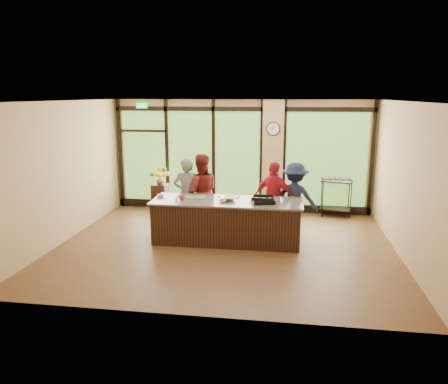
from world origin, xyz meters
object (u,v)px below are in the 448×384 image
(island_base, at_px, (227,222))
(roasting_pan, at_px, (263,201))
(cook_right, at_px, (295,198))
(flower_stand, at_px, (161,198))
(cook_left, at_px, (187,194))
(bar_cart, at_px, (336,192))

(island_base, bearing_deg, roasting_pan, -8.95)
(island_base, distance_m, cook_right, 1.70)
(island_base, bearing_deg, flower_stand, 135.15)
(cook_right, height_order, roasting_pan, cook_right)
(island_base, relative_size, cook_right, 1.89)
(cook_left, distance_m, flower_stand, 1.80)
(cook_right, xyz_separation_m, roasting_pan, (-0.66, -0.95, 0.14))
(island_base, xyz_separation_m, cook_right, (1.43, 0.83, 0.38))
(island_base, relative_size, roasting_pan, 6.91)
(cook_right, relative_size, flower_stand, 2.10)
(cook_right, height_order, bar_cart, cook_right)
(cook_left, bearing_deg, island_base, 137.47)
(roasting_pan, bearing_deg, flower_stand, 126.09)
(roasting_pan, relative_size, bar_cart, 0.43)
(cook_left, bearing_deg, bar_cart, -162.28)
(island_base, distance_m, flower_stand, 2.96)
(cook_left, relative_size, roasting_pan, 3.81)
(bar_cart, bearing_deg, cook_left, -140.67)
(island_base, relative_size, flower_stand, 3.96)
(cook_left, distance_m, cook_right, 2.48)
(island_base, distance_m, bar_cart, 3.52)
(cook_right, relative_size, bar_cart, 1.56)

